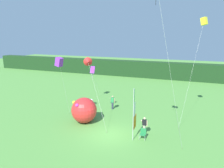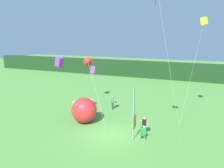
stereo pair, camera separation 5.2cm
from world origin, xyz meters
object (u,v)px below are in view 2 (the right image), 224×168
Objects in this scene: banner_flag at (134,115)px; kite_purple_box_2 at (59,62)px; kite_red_delta_3 at (88,62)px; person_mid_field at (113,102)px; kite_purple_diamond_0 at (93,71)px; folding_chair at (143,133)px; inflatable_balloon at (84,110)px; kite_yellow_box_1 at (204,22)px; person_near_banner at (144,125)px.

kite_purple_box_2 reaches higher than banner_flag.
person_mid_field is at bearing 70.64° from kite_red_delta_3.
banner_flag is at bearing -24.16° from kite_red_delta_3.
folding_chair is at bearing -43.59° from kite_purple_diamond_0.
kite_red_delta_3 is (0.11, 0.93, 4.71)m from inflatable_balloon.
kite_yellow_box_1 is at bearing -0.85° from person_mid_field.
banner_flag is 1.80m from person_near_banner.
kite_red_delta_3 is at bearing -161.55° from kite_yellow_box_1.
person_mid_field is 1.85× the size of folding_chair.
person_mid_field is 0.65× the size of inflatable_balloon.
folding_chair is at bearing -49.59° from person_mid_field.
kite_purple_diamond_0 reaches higher than banner_flag.
inflatable_balloon is 0.39× the size of kite_purple_box_2.
kite_purple_box_2 is 1.01× the size of kite_red_delta_3.
person_mid_field is 7.52m from folding_chair.
banner_flag is 0.44× the size of kite_yellow_box_1.
inflatable_balloon reaches higher than person_mid_field.
person_mid_field reaches higher than person_near_banner.
kite_red_delta_3 is (-1.25, -3.56, 5.12)m from person_mid_field.
inflatable_balloon is at bearing -71.35° from kite_purple_diamond_0.
kite_yellow_box_1 reaches higher than person_near_banner.
person_near_banner is 11.68m from kite_purple_diamond_0.
person_mid_field is 6.36m from kite_red_delta_3.
person_mid_field is 4.71m from inflatable_balloon.
kite_yellow_box_1 reaches higher than kite_red_delta_3.
kite_purple_box_2 is 2.76m from kite_red_delta_3.
person_near_banner is 8.06m from kite_red_delta_3.
kite_purple_box_2 is (-3.63, -4.96, 5.18)m from person_mid_field.
banner_flag is 2.79× the size of person_near_banner.
folding_chair is at bearing -5.09° from kite_purple_box_2.
kite_purple_box_2 is (0.08, -7.41, 2.06)m from kite_purple_diamond_0.
inflatable_balloon is at bearing -96.85° from kite_red_delta_3.
inflatable_balloon is 7.81m from kite_purple_diamond_0.
person_near_banner is 10.94m from kite_yellow_box_1.
banner_flag reaches higher than inflatable_balloon.
banner_flag is 7.04m from kite_red_delta_3.
person_mid_field reaches higher than folding_chair.
person_near_banner reaches higher than folding_chair.
kite_purple_diamond_0 reaches higher than folding_chair.
kite_purple_box_2 is (-12.64, -4.83, -3.70)m from kite_yellow_box_1.
kite_purple_diamond_0 is (-8.51, 7.36, 3.14)m from person_near_banner.
person_mid_field is at bearing 124.67° from banner_flag.
inflatable_balloon is 6.40m from folding_chair.
person_near_banner is 0.25× the size of kite_red_delta_3.
kite_red_delta_3 reaches higher than folding_chair.
kite_red_delta_3 reaches higher than person_mid_field.
kite_yellow_box_1 is (10.38, 4.36, 8.47)m from inflatable_balloon.
folding_chair is 8.50m from kite_red_delta_3.
banner_flag is 1.81m from folding_chair.
inflatable_balloon is (-6.17, 0.42, 0.43)m from person_near_banner.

